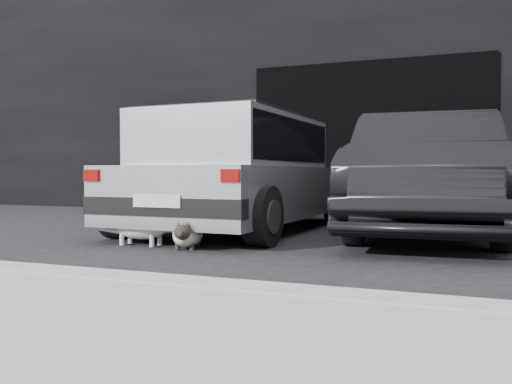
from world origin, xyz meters
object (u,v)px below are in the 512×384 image
(silver_hatchback, at_px, (240,168))
(cat_white, at_px, (144,226))
(second_car, at_px, (427,173))
(cat_siamese, at_px, (187,235))

(silver_hatchback, height_order, cat_white, silver_hatchback)
(silver_hatchback, relative_size, second_car, 0.90)
(second_car, xyz_separation_m, cat_siamese, (-2.01, -2.05, -0.59))
(cat_siamese, bearing_deg, cat_white, -23.59)
(silver_hatchback, relative_size, cat_white, 4.56)
(second_car, relative_size, cat_siamese, 5.70)
(cat_siamese, height_order, cat_white, cat_white)
(silver_hatchback, distance_m, second_car, 2.21)
(silver_hatchback, bearing_deg, second_car, 12.19)
(silver_hatchback, bearing_deg, cat_white, -100.04)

